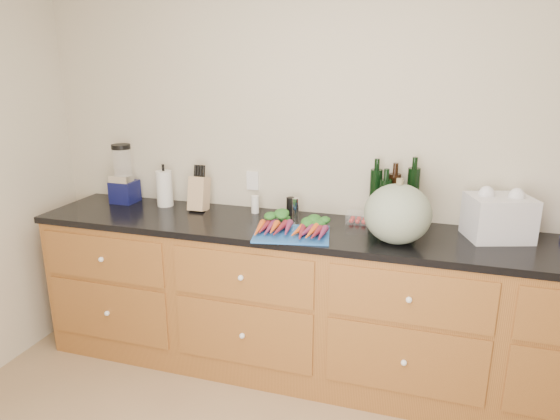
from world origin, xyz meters
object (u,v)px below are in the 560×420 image
(carrots, at_px, (294,227))
(blender_appliance, at_px, (123,177))
(cutting_board, at_px, (292,234))
(paper_towel, at_px, (164,188))
(squash, at_px, (398,214))
(knife_block, at_px, (199,194))
(tomato_box, at_px, (358,218))

(carrots, xyz_separation_m, blender_appliance, (-1.27, 0.28, 0.14))
(cutting_board, distance_m, paper_towel, 1.02)
(carrots, relative_size, paper_towel, 1.73)
(squash, height_order, knife_block, squash)
(carrots, height_order, paper_towel, paper_towel)
(squash, bearing_deg, carrots, -178.74)
(tomato_box, bearing_deg, squash, -49.07)
(carrots, height_order, squash, squash)
(cutting_board, bearing_deg, tomato_box, 46.14)
(knife_block, distance_m, tomato_box, 1.03)
(paper_towel, xyz_separation_m, tomato_box, (1.28, 0.01, -0.09))
(carrots, distance_m, knife_block, 0.76)
(blender_appliance, relative_size, tomato_box, 2.88)
(carrots, xyz_separation_m, paper_towel, (-0.97, 0.28, 0.08))
(carrots, distance_m, squash, 0.57)
(cutting_board, xyz_separation_m, knife_block, (-0.71, 0.30, 0.10))
(cutting_board, xyz_separation_m, squash, (0.56, 0.05, 0.15))
(blender_appliance, relative_size, paper_towel, 1.68)
(cutting_board, relative_size, carrots, 1.01)
(cutting_board, height_order, carrots, carrots)
(blender_appliance, bearing_deg, knife_block, -1.81)
(paper_towel, height_order, knife_block, paper_towel)
(carrots, distance_m, paper_towel, 1.01)
(knife_block, bearing_deg, cutting_board, -23.04)
(squash, bearing_deg, paper_towel, 170.01)
(cutting_board, xyz_separation_m, carrots, (0.00, 0.04, 0.03))
(tomato_box, bearing_deg, cutting_board, -133.86)
(carrots, relative_size, knife_block, 1.88)
(cutting_board, distance_m, squash, 0.58)
(knife_block, bearing_deg, tomato_box, 1.68)
(carrots, bearing_deg, paper_towel, 163.80)
(cutting_board, height_order, tomato_box, tomato_box)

